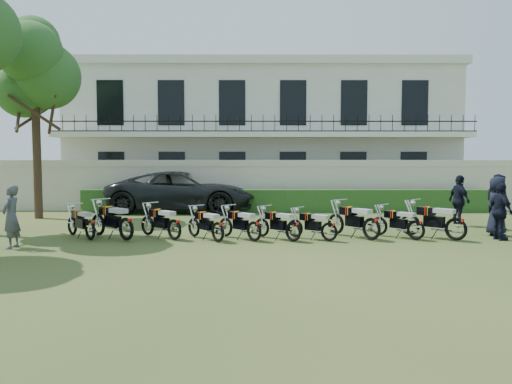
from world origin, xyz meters
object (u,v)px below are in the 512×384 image
motorcycle_0 (90,225)px  motorcycle_4 (254,226)px  inspector (11,217)px  officer_2 (500,212)px  motorcycle_9 (456,224)px  suv (182,192)px  motorcycle_3 (218,227)px  motorcycle_5 (293,227)px  officer_4 (498,202)px  officer_3 (497,206)px  tree_west_near (35,68)px  officer_5 (459,201)px  motorcycle_8 (416,225)px  motorcycle_6 (329,227)px  motorcycle_7 (372,223)px  motorcycle_2 (174,224)px  motorcycle_1 (126,223)px

motorcycle_0 → motorcycle_4: (4.78, -0.20, -0.01)m
inspector → officer_2: inspector is taller
motorcycle_9 → suv: suv is taller
suv → motorcycle_3: bearing=-162.5°
motorcycle_5 → officer_2: (6.10, 0.35, 0.39)m
officer_4 → motorcycle_4: bearing=101.2°
inspector → officer_3: officer_3 is taller
motorcycle_0 → officer_4: (12.99, 2.26, 0.47)m
tree_west_near → officer_3: tree_west_near is taller
motorcycle_5 → suv: bearing=71.8°
suv → officer_5: size_ratio=3.58×
motorcycle_8 → officer_2: size_ratio=0.80×
officer_5 → motorcycle_3: bearing=99.1°
motorcycle_3 → motorcycle_9: (6.87, 0.17, 0.07)m
motorcycle_5 → officer_5: bearing=-18.4°
officer_3 → motorcycle_6: bearing=113.4°
motorcycle_5 → motorcycle_6: size_ratio=0.97×
motorcycle_7 → inspector: size_ratio=0.97×
motorcycle_5 → officer_3: size_ratio=0.74×
motorcycle_6 → suv: size_ratio=0.22×
motorcycle_5 → officer_2: officer_2 is taller
tree_west_near → motorcycle_6: bearing=-27.4°
motorcycle_7 → officer_4: officer_4 is taller
motorcycle_7 → motorcycle_8: bearing=-36.1°
motorcycle_7 → inspector: 9.97m
motorcycle_6 → motorcycle_8: motorcycle_8 is taller
suv → officer_3: size_ratio=3.51×
tree_west_near → motorcycle_7: size_ratio=4.75×
officer_4 → motorcycle_2: bearing=96.5°
motorcycle_3 → officer_3: officer_3 is taller
officer_2 → motorcycle_7: bearing=82.1°
motorcycle_1 → motorcycle_9: motorcycle_1 is taller
motorcycle_5 → motorcycle_6: 1.04m
motorcycle_1 → motorcycle_9: size_ratio=1.07×
officer_2 → motorcycle_6: bearing=83.6°
motorcycle_4 → officer_2: (7.22, 0.31, 0.39)m
motorcycle_3 → motorcycle_9: 6.87m
officer_2 → officer_5: bearing=-9.6°
suv → motorcycle_0: bearing=170.9°
motorcycle_6 → motorcycle_9: 3.68m
officer_5 → officer_3: bearing=175.2°
officer_4 → officer_3: bearing=147.2°
motorcycle_2 → motorcycle_4: size_ratio=1.10×
motorcycle_2 → motorcycle_3: 1.34m
motorcycle_6 → motorcycle_1: bearing=126.9°
motorcycle_7 → officer_5: 4.88m
tree_west_near → motorcycle_6: size_ratio=5.64×
motorcycle_4 → motorcycle_2: bearing=129.6°
motorcycle_6 → officer_4: 6.55m
officer_4 → officer_5: bearing=46.9°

